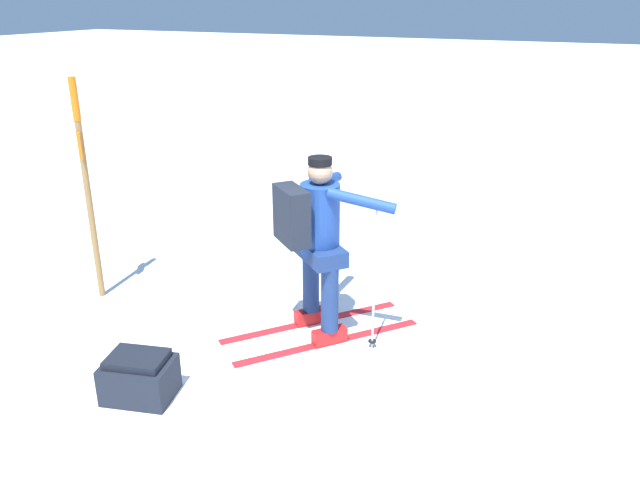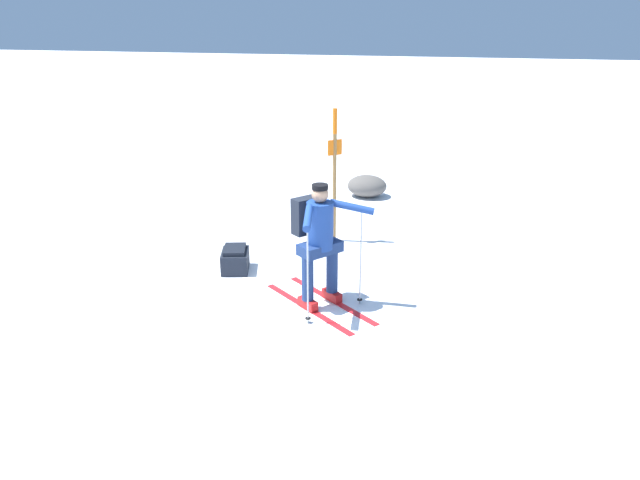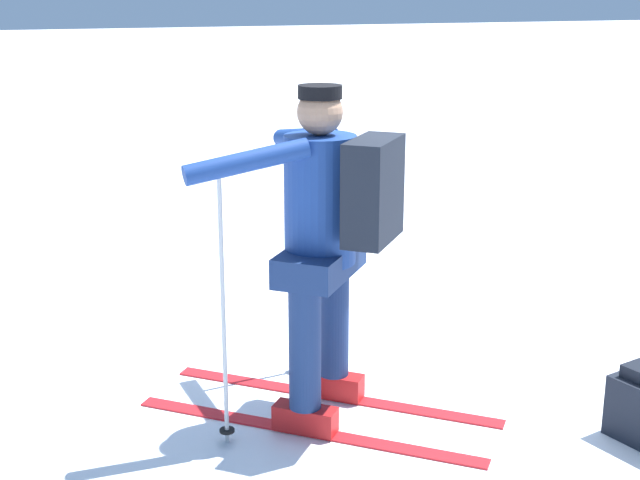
{
  "view_description": "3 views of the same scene",
  "coord_description": "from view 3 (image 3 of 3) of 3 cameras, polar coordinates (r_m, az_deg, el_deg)",
  "views": [
    {
      "loc": [
        3.65,
        1.39,
        2.82
      ],
      "look_at": [
        -0.79,
        -0.66,
        0.89
      ],
      "focal_mm": 35.0,
      "sensor_mm": 36.0,
      "label": 1
    },
    {
      "loc": [
        -2.26,
        6.41,
        3.66
      ],
      "look_at": [
        -0.79,
        -0.66,
        0.89
      ],
      "focal_mm": 35.0,
      "sensor_mm": 36.0,
      "label": 2
    },
    {
      "loc": [
        -2.13,
        -4.4,
        2.04
      ],
      "look_at": [
        -0.79,
        -0.66,
        0.89
      ],
      "focal_mm": 50.0,
      "sensor_mm": 36.0,
      "label": 3
    }
  ],
  "objects": [
    {
      "name": "skier",
      "position": [
        4.12,
        0.44,
        0.48
      ],
      "size": [
        1.64,
        1.5,
        1.61
      ],
      "color": "red",
      "rests_on": "ground_plane"
    },
    {
      "name": "ground_plane",
      "position": [
        5.29,
        5.71,
        -6.64
      ],
      "size": [
        80.0,
        80.0,
        0.0
      ],
      "primitive_type": "plane",
      "color": "white"
    }
  ]
}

